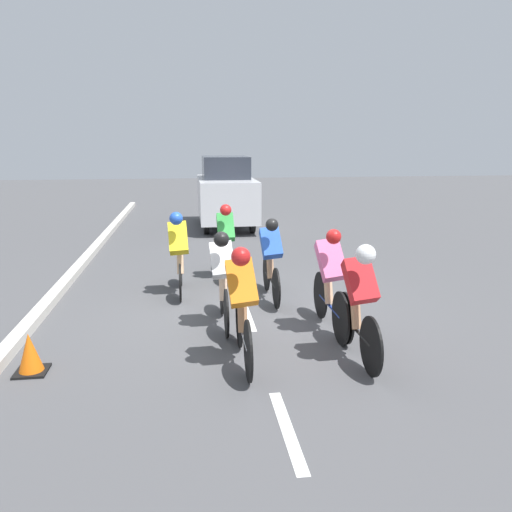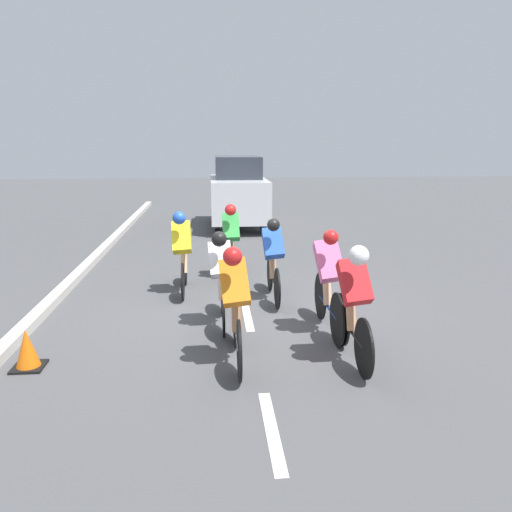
# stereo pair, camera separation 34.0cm
# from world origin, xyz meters

# --- Properties ---
(ground_plane) EXTENTS (60.00, 60.00, 0.00)m
(ground_plane) POSITION_xyz_m (0.00, 0.00, 0.00)
(ground_plane) COLOR #4C4C4F
(lane_stripe_near) EXTENTS (0.12, 1.40, 0.01)m
(lane_stripe_near) POSITION_xyz_m (0.00, 3.40, 0.00)
(lane_stripe_near) COLOR white
(lane_stripe_near) RESTS_ON ground
(lane_stripe_mid) EXTENTS (0.12, 1.40, 0.01)m
(lane_stripe_mid) POSITION_xyz_m (0.00, 0.20, 0.00)
(lane_stripe_mid) COLOR white
(lane_stripe_mid) RESTS_ON ground
(lane_stripe_far) EXTENTS (0.12, 1.40, 0.01)m
(lane_stripe_far) POSITION_xyz_m (0.00, -3.00, 0.00)
(lane_stripe_far) COLOR white
(lane_stripe_far) RESTS_ON ground
(curb) EXTENTS (0.20, 28.69, 0.14)m
(curb) POSITION_xyz_m (3.20, 0.20, 0.07)
(curb) COLOR beige
(curb) RESTS_ON ground
(cyclist_orange) EXTENTS (0.38, 1.70, 1.52)m
(cyclist_orange) POSITION_xyz_m (0.26, 1.94, 0.79)
(cyclist_orange) COLOR black
(cyclist_orange) RESTS_ON ground
(cyclist_white) EXTENTS (0.36, 1.65, 1.46)m
(cyclist_white) POSITION_xyz_m (0.40, 0.61, 0.76)
(cyclist_white) COLOR black
(cyclist_white) RESTS_ON ground
(cyclist_blue) EXTENTS (0.37, 1.69, 1.45)m
(cyclist_blue) POSITION_xyz_m (-0.49, -0.53, 0.75)
(cyclist_blue) COLOR black
(cyclist_blue) RESTS_ON ground
(cyclist_red) EXTENTS (0.38, 1.66, 1.52)m
(cyclist_red) POSITION_xyz_m (-1.15, 2.02, 0.80)
(cyclist_red) COLOR black
(cyclist_red) RESTS_ON ground
(cyclist_yellow) EXTENTS (0.36, 1.61, 1.51)m
(cyclist_yellow) POSITION_xyz_m (1.05, -1.08, 0.80)
(cyclist_yellow) COLOR black
(cyclist_yellow) RESTS_ON ground
(cyclist_green) EXTENTS (0.34, 1.65, 1.50)m
(cyclist_green) POSITION_xyz_m (0.15, -2.04, 0.78)
(cyclist_green) COLOR black
(cyclist_green) RESTS_ON ground
(cyclist_pink) EXTENTS (0.39, 1.75, 1.53)m
(cyclist_pink) POSITION_xyz_m (-1.08, 1.02, 0.78)
(cyclist_pink) COLOR black
(cyclist_pink) RESTS_ON ground
(support_car) EXTENTS (1.70, 3.82, 2.21)m
(support_car) POSITION_xyz_m (-0.32, -8.18, 1.10)
(support_car) COLOR black
(support_car) RESTS_ON ground
(traffic_cone) EXTENTS (0.36, 0.36, 0.49)m
(traffic_cone) POSITION_xyz_m (2.75, 1.83, 0.24)
(traffic_cone) COLOR black
(traffic_cone) RESTS_ON ground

